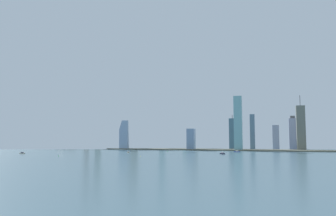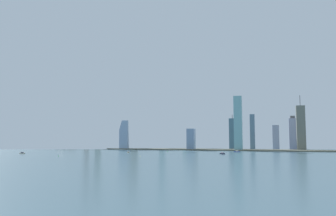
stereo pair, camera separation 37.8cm
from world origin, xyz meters
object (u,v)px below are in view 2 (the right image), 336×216
(skyscraper_2, at_px, (232,134))
(airplane, at_px, (134,84))
(channel_buoy_2, at_px, (168,151))
(skyscraper_10, at_px, (194,131))
(boat_1, at_px, (237,152))
(skyscraper_8, at_px, (301,128))
(skyscraper_6, at_px, (276,137))
(skyscraper_12, at_px, (98,124))
(skyscraper_1, at_px, (125,135))
(boat_0, at_px, (22,153))
(skyscraper_5, at_px, (133,127))
(boat_2, at_px, (128,152))
(skyscraper_13, at_px, (162,122))
(boat_3, at_px, (222,153))
(channel_buoy_0, at_px, (140,156))
(skyscraper_3, at_px, (238,123))
(skyscraper_4, at_px, (128,141))
(stadium_dome, at_px, (66,145))
(skyscraper_7, at_px, (293,134))
(skyscraper_9, at_px, (253,132))
(skyscraper_0, at_px, (188,139))
(skyscraper_11, at_px, (191,139))
(observation_tower, at_px, (87,109))
(channel_buoy_1, at_px, (58,156))

(skyscraper_2, bearing_deg, airplane, -164.93)
(channel_buoy_2, bearing_deg, skyscraper_10, 80.97)
(boat_1, bearing_deg, skyscraper_8, 56.77)
(skyscraper_6, xyz_separation_m, skyscraper_12, (-541.75, -92.55, 41.55))
(skyscraper_10, distance_m, skyscraper_12, 307.74)
(skyscraper_1, distance_m, boat_0, 332.83)
(skyscraper_12, bearing_deg, skyscraper_5, 16.78)
(skyscraper_5, bearing_deg, boat_2, -69.33)
(skyscraper_2, xyz_separation_m, skyscraper_13, (-214.42, -35.19, 37.82))
(boat_3, relative_size, channel_buoy_0, 7.41)
(skyscraper_1, height_order, skyscraper_3, skyscraper_3)
(channel_buoy_0, bearing_deg, skyscraper_2, 71.59)
(airplane, bearing_deg, skyscraper_2, 89.06)
(skyscraper_4, distance_m, boat_1, 399.22)
(skyscraper_1, height_order, skyscraper_2, skyscraper_2)
(skyscraper_4, height_order, skyscraper_12, skyscraper_12)
(stadium_dome, bearing_deg, skyscraper_3, -2.31)
(skyscraper_7, relative_size, boat_2, 14.30)
(channel_buoy_0, bearing_deg, stadium_dome, 139.15)
(skyscraper_9, bearing_deg, skyscraper_6, 39.96)
(channel_buoy_2, bearing_deg, channel_buoy_0, -86.91)
(skyscraper_0, height_order, skyscraper_13, skyscraper_13)
(skyscraper_11, distance_m, boat_0, 455.47)
(boat_0, distance_m, channel_buoy_2, 350.43)
(skyscraper_4, bearing_deg, boat_1, -22.72)
(airplane, bearing_deg, skyscraper_10, 98.23)
(boat_0, bearing_deg, skyscraper_0, -121.38)
(observation_tower, bearing_deg, skyscraper_4, 9.38)
(skyscraper_3, bearing_deg, skyscraper_0, 147.67)
(skyscraper_8, height_order, skyscraper_11, skyscraper_8)
(skyscraper_0, xyz_separation_m, skyscraper_3, (172.49, -109.17, 46.05))
(skyscraper_3, bearing_deg, channel_buoy_1, -130.39)
(skyscraper_1, distance_m, skyscraper_3, 345.92)
(observation_tower, distance_m, channel_buoy_1, 476.09)
(skyscraper_5, bearing_deg, skyscraper_3, -5.41)
(skyscraper_8, height_order, skyscraper_9, skyscraper_8)
(skyscraper_3, bearing_deg, boat_1, -87.72)
(skyscraper_0, relative_size, skyscraper_6, 0.84)
(skyscraper_3, xyz_separation_m, boat_0, (-456.81, -316.26, -75.03))
(boat_1, height_order, airplane, airplane)
(airplane, bearing_deg, boat_2, 3.66)
(observation_tower, distance_m, boat_2, 383.46)
(skyscraper_4, distance_m, skyscraper_11, 234.03)
(skyscraper_0, distance_m, channel_buoy_1, 506.62)
(boat_1, distance_m, airplane, 390.08)
(boat_0, bearing_deg, channel_buoy_0, 179.19)
(observation_tower, xyz_separation_m, channel_buoy_2, (333.01, -151.50, -132.28))
(skyscraper_11, bearing_deg, skyscraper_8, 6.04)
(skyscraper_2, distance_m, skyscraper_10, 120.03)
(skyscraper_1, bearing_deg, skyscraper_10, 23.13)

